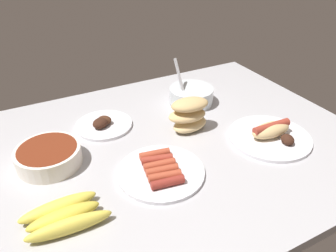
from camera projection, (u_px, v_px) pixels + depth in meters
The scene contains 8 objects.
ground_plane at pixel (167, 148), 99.07cm from camera, with size 120.00×90.00×3.00cm, color #B2B2B7.
bread_stack at pixel (189, 115), 102.31cm from camera, with size 14.17×9.20×10.80cm.
plate_sausages at pixel (161, 171), 86.21cm from camera, with size 23.27×23.27×3.20cm.
banana_bunch at pixel (64, 216), 71.91cm from camera, with size 19.23×11.22×3.74cm.
plate_hotdog_assembled at pixel (271, 134), 99.63cm from camera, with size 25.07×25.07×5.61cm.
bowl_chili at pixel (49, 155), 88.69cm from camera, with size 17.55×17.55×5.23cm.
bowl_coleslaw at pixel (191, 95), 118.73cm from camera, with size 15.95×15.95×15.94cm.
plate_grilled_meat at pixel (103, 124), 105.87cm from camera, with size 18.31×18.31×3.92cm.
Camera 1 is at (36.97, 71.28, 56.91)cm, focal length 34.90 mm.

